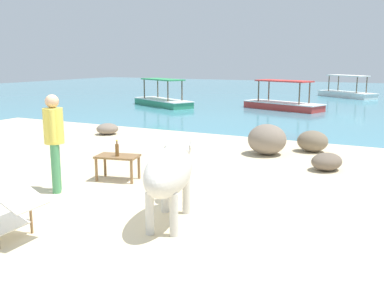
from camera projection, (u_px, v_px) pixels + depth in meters
sand_beach at (71, 211)px, 6.40m from camera, size 18.00×14.00×0.04m
water_surface at (332, 98)px, 25.64m from camera, size 60.00×36.00×0.03m
cow at (170, 171)px, 5.81m from camera, size 0.98×1.93×1.08m
low_bench_table at (118, 160)px, 7.93m from camera, size 0.84×0.60×0.46m
bottle at (117, 150)px, 7.82m from camera, size 0.07×0.07×0.30m
deck_chair_near at (11, 210)px, 5.27m from camera, size 0.79×0.57×0.68m
person_standing at (54, 136)px, 7.13m from camera, size 0.37×0.41×1.62m
shore_rock_large at (313, 141)px, 10.41m from camera, size 0.78×0.71×0.51m
shore_rock_medium at (267, 139)px, 10.09m from camera, size 1.25×1.25×0.71m
shore_rock_small at (107, 129)px, 12.82m from camera, size 0.84×0.85×0.33m
shore_rock_flat at (327, 162)px, 8.67m from camera, size 0.80×0.85×0.35m
boat_green at (163, 100)px, 20.85m from camera, size 3.79×2.72×1.29m
boat_white at (347, 93)px, 25.65m from camera, size 3.65×3.10×1.29m
boat_red at (283, 103)px, 19.42m from camera, size 3.85×2.32×1.29m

